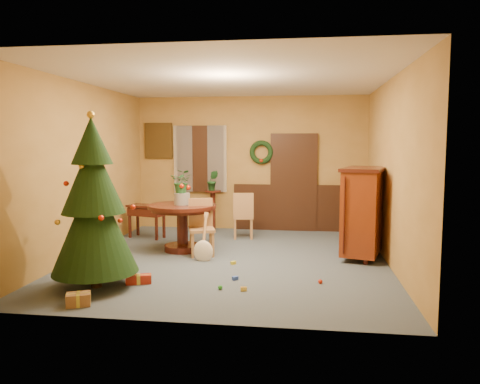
% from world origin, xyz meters
% --- Properties ---
extents(room_envelope, '(5.50, 5.50, 5.50)m').
position_xyz_m(room_envelope, '(0.21, 2.70, 1.12)').
color(room_envelope, '#3D4A59').
rests_on(room_envelope, ground).
extents(dining_table, '(1.20, 1.20, 0.82)m').
position_xyz_m(dining_table, '(-0.94, 0.50, 0.58)').
color(dining_table, black).
rests_on(dining_table, floor).
extents(urn, '(0.28, 0.28, 0.20)m').
position_xyz_m(urn, '(-0.94, 0.50, 0.92)').
color(urn, slate).
rests_on(urn, dining_table).
extents(centerpiece_plant, '(0.37, 0.32, 0.41)m').
position_xyz_m(centerpiece_plant, '(-0.94, 0.50, 1.23)').
color(centerpiece_plant, '#1E4C23').
rests_on(centerpiece_plant, urn).
extents(chair_near, '(0.52, 0.52, 0.95)m').
position_xyz_m(chair_near, '(-0.55, 0.27, 0.51)').
color(chair_near, olive).
rests_on(chair_near, floor).
extents(chair_far, '(0.45, 0.45, 0.93)m').
position_xyz_m(chair_far, '(-0.01, 1.67, 0.50)').
color(chair_far, olive).
rests_on(chair_far, floor).
extents(guitar, '(0.34, 0.50, 0.74)m').
position_xyz_m(guitar, '(-0.42, -0.15, 0.38)').
color(guitar, '#F7E7CD').
rests_on(guitar, floor).
extents(plant_stand, '(0.35, 0.35, 0.90)m').
position_xyz_m(plant_stand, '(-0.74, 2.27, 0.56)').
color(plant_stand, black).
rests_on(plant_stand, floor).
extents(stand_plant, '(0.26, 0.23, 0.43)m').
position_xyz_m(stand_plant, '(-0.74, 2.27, 1.11)').
color(stand_plant, '#19471E').
rests_on(stand_plant, plant_stand).
extents(christmas_tree, '(1.12, 1.12, 2.31)m').
position_xyz_m(christmas_tree, '(-1.53, -1.70, 1.09)').
color(christmas_tree, '#382111').
rests_on(christmas_tree, floor).
extents(writing_desk, '(0.82, 0.56, 0.66)m').
position_xyz_m(writing_desk, '(-1.94, 1.51, 0.50)').
color(writing_desk, black).
rests_on(writing_desk, floor).
extents(sideboard, '(0.91, 1.29, 1.50)m').
position_xyz_m(sideboard, '(2.15, 0.45, 0.80)').
color(sideboard, '#551B09').
rests_on(sideboard, floor).
extents(gift_a, '(0.33, 0.29, 0.15)m').
position_xyz_m(gift_a, '(-1.43, -2.40, 0.07)').
color(gift_a, brown).
rests_on(gift_a, floor).
extents(gift_b, '(0.26, 0.26, 0.21)m').
position_xyz_m(gift_b, '(-1.88, -1.22, 0.10)').
color(gift_b, '#9F2415').
rests_on(gift_b, floor).
extents(gift_c, '(0.28, 0.31, 0.14)m').
position_xyz_m(gift_c, '(-1.76, -0.90, 0.07)').
color(gift_c, brown).
rests_on(gift_c, floor).
extents(gift_d, '(0.36, 0.25, 0.12)m').
position_xyz_m(gift_d, '(-1.03, -1.48, 0.06)').
color(gift_d, '#9F2415').
rests_on(gift_d, floor).
extents(toy_a, '(0.09, 0.09, 0.05)m').
position_xyz_m(toy_a, '(0.24, -1.14, 0.03)').
color(toy_a, '#294AB5').
rests_on(toy_a, floor).
extents(toy_b, '(0.06, 0.06, 0.06)m').
position_xyz_m(toy_b, '(0.12, -1.59, 0.03)').
color(toy_b, '#248728').
rests_on(toy_b, floor).
extents(toy_c, '(0.09, 0.09, 0.05)m').
position_xyz_m(toy_c, '(0.09, -0.31, 0.03)').
color(toy_c, yellow).
rests_on(toy_c, floor).
extents(toy_d, '(0.06, 0.06, 0.06)m').
position_xyz_m(toy_d, '(1.41, -1.15, 0.03)').
color(toy_d, red).
rests_on(toy_d, floor).
extents(toy_e, '(0.09, 0.07, 0.05)m').
position_xyz_m(toy_e, '(0.42, -1.60, 0.03)').
color(toy_e, yellow).
rests_on(toy_e, floor).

